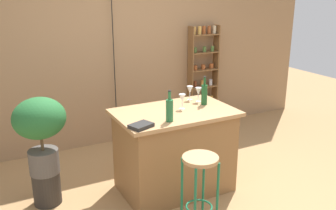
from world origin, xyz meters
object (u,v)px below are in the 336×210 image
object	(u,v)px
plant_stool	(47,188)
wine_glass_center	(182,98)
bottle_spirits_clear	(170,110)
spice_shelf	(203,78)
wine_glass_left	(190,90)
bottle_vinegar	(204,94)
cookbook	(141,126)
bar_stool	(200,177)
potted_plant	(40,126)
wine_glass_right	(198,92)

from	to	relation	value
plant_stool	wine_glass_center	xyz separation A→B (m)	(1.42, -0.33, 0.86)
bottle_spirits_clear	spice_shelf	bearing A→B (deg)	49.31
wine_glass_left	wine_glass_center	size ratio (longest dim) A/B	1.00
plant_stool	bottle_vinegar	xyz separation A→B (m)	(1.71, -0.30, 0.86)
bottle_vinegar	cookbook	world-z (taller)	bottle_vinegar
bar_stool	potted_plant	world-z (taller)	potted_plant
plant_stool	potted_plant	size ratio (longest dim) A/B	0.44
bottle_spirits_clear	bottle_vinegar	size ratio (longest dim) A/B	0.97
cookbook	potted_plant	bearing A→B (deg)	121.44
potted_plant	bottle_spirits_clear	world-z (taller)	bottle_spirits_clear
bar_stool	wine_glass_center	xyz separation A→B (m)	(0.26, 0.79, 0.49)
plant_stool	wine_glass_right	bearing A→B (deg)	-6.00
bottle_vinegar	wine_glass_right	distance (m)	0.12
spice_shelf	bottle_spirits_clear	size ratio (longest dim) A/B	5.14
cookbook	bar_stool	bearing A→B (deg)	-74.13
bottle_vinegar	bottle_spirits_clear	bearing A→B (deg)	-152.77
wine_glass_left	wine_glass_center	world-z (taller)	same
wine_glass_right	potted_plant	bearing A→B (deg)	174.00
wine_glass_left	wine_glass_center	distance (m)	0.35
potted_plant	wine_glass_right	world-z (taller)	potted_plant
bar_stool	wine_glass_right	distance (m)	1.19
potted_plant	plant_stool	bearing A→B (deg)	0.00
bottle_spirits_clear	cookbook	distance (m)	0.33
bottle_vinegar	cookbook	xyz separation A→B (m)	(-0.90, -0.33, -0.10)
wine_glass_center	wine_glass_right	xyz separation A→B (m)	(0.29, 0.15, 0.00)
potted_plant	bottle_spirits_clear	bearing A→B (deg)	-28.46
wine_glass_left	cookbook	world-z (taller)	wine_glass_left
bottle_vinegar	wine_glass_center	xyz separation A→B (m)	(-0.29, -0.02, -0.00)
wine_glass_center	spice_shelf	bearing A→B (deg)	50.65
plant_stool	wine_glass_right	world-z (taller)	wine_glass_right
wine_glass_center	cookbook	world-z (taller)	wine_glass_center
bar_stool	cookbook	world-z (taller)	cookbook
bottle_spirits_clear	wine_glass_center	xyz separation A→B (m)	(0.30, 0.28, -0.00)
bottle_spirits_clear	wine_glass_right	size ratio (longest dim) A/B	1.90
plant_stool	wine_glass_left	bearing A→B (deg)	-2.59
bar_stool	wine_glass_center	distance (m)	0.96
bar_stool	spice_shelf	bearing A→B (deg)	57.02
bar_stool	bottle_spirits_clear	bearing A→B (deg)	94.68
bar_stool	bottle_spirits_clear	xyz separation A→B (m)	(-0.04, 0.51, 0.49)
bottle_spirits_clear	bottle_vinegar	xyz separation A→B (m)	(0.59, 0.30, 0.00)
plant_stool	wine_glass_center	world-z (taller)	wine_glass_center
bar_stool	bottle_spirits_clear	size ratio (longest dim) A/B	2.37
wine_glass_center	cookbook	xyz separation A→B (m)	(-0.61, -0.31, -0.10)
spice_shelf	bottle_vinegar	xyz separation A→B (m)	(-0.92, -1.45, 0.23)
plant_stool	potted_plant	bearing A→B (deg)	0.00
wine_glass_right	cookbook	distance (m)	1.02
wine_glass_left	cookbook	bearing A→B (deg)	-146.90
plant_stool	cookbook	distance (m)	1.27
potted_plant	bar_stool	bearing A→B (deg)	-43.82
plant_stool	bottle_vinegar	world-z (taller)	bottle_vinegar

